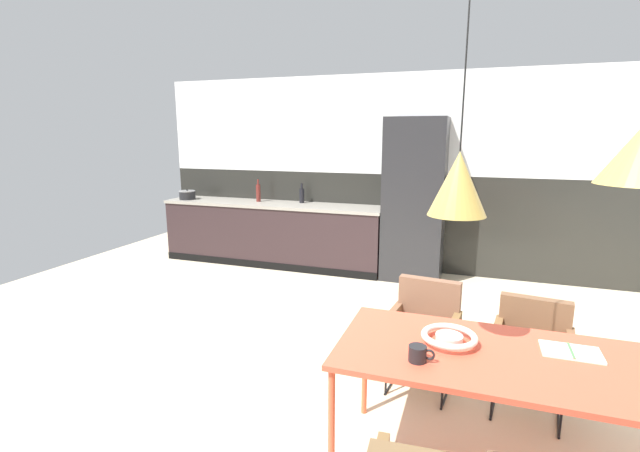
% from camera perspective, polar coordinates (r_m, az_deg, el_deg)
% --- Properties ---
extents(ground_plane, '(9.17, 9.17, 0.00)m').
position_cam_1_polar(ground_plane, '(3.65, 1.69, -18.88)').
color(ground_plane, beige).
extents(back_wall_splashback_dark, '(7.06, 0.12, 1.32)m').
position_cam_1_polar(back_wall_splashback_dark, '(6.27, 10.27, 0.49)').
color(back_wall_splashback_dark, black).
rests_on(back_wall_splashback_dark, ground).
extents(back_wall_panel_upper, '(7.06, 0.12, 1.32)m').
position_cam_1_polar(back_wall_panel_upper, '(6.16, 10.73, 12.60)').
color(back_wall_panel_upper, silver).
rests_on(back_wall_panel_upper, back_wall_splashback_dark).
extents(kitchen_counter, '(3.23, 0.63, 0.89)m').
position_cam_1_polar(kitchen_counter, '(6.49, -6.02, -0.94)').
color(kitchen_counter, '#2D2022').
rests_on(kitchen_counter, ground).
extents(refrigerator_column, '(0.75, 0.60, 2.05)m').
position_cam_1_polar(refrigerator_column, '(5.83, 11.91, 3.28)').
color(refrigerator_column, '#232326').
rests_on(refrigerator_column, ground).
extents(dining_table, '(1.91, 0.81, 0.74)m').
position_cam_1_polar(dining_table, '(2.59, 24.73, -15.96)').
color(dining_table, '#E05037').
rests_on(dining_table, ground).
extents(armchair_facing_counter, '(0.54, 0.52, 0.79)m').
position_cam_1_polar(armchair_facing_counter, '(3.46, 13.19, -11.72)').
color(armchair_facing_counter, brown).
rests_on(armchair_facing_counter, ground).
extents(armchair_near_window, '(0.54, 0.53, 0.75)m').
position_cam_1_polar(armchair_near_window, '(3.41, 25.42, -13.03)').
color(armchair_near_window, brown).
rests_on(armchair_near_window, ground).
extents(fruit_bowl, '(0.30, 0.30, 0.06)m').
position_cam_1_polar(fruit_bowl, '(2.58, 16.12, -13.42)').
color(fruit_bowl, silver).
rests_on(fruit_bowl, dining_table).
extents(open_book, '(0.29, 0.18, 0.02)m').
position_cam_1_polar(open_book, '(2.74, 29.32, -13.78)').
color(open_book, white).
rests_on(open_book, dining_table).
extents(mug_tall_blue, '(0.13, 0.09, 0.08)m').
position_cam_1_polar(mug_tall_blue, '(2.37, 12.39, -15.60)').
color(mug_tall_blue, black).
rests_on(mug_tall_blue, dining_table).
extents(cooking_pot, '(0.24, 0.24, 0.15)m').
position_cam_1_polar(cooking_pot, '(7.01, -16.54, 3.81)').
color(cooking_pot, black).
rests_on(cooking_pot, kitchen_counter).
extents(bottle_vinegar_dark, '(0.06, 0.06, 0.33)m').
position_cam_1_polar(bottle_vinegar_dark, '(6.55, -7.86, 4.24)').
color(bottle_vinegar_dark, maroon).
rests_on(bottle_vinegar_dark, kitchen_counter).
extents(bottle_wine_green, '(0.07, 0.07, 0.28)m').
position_cam_1_polar(bottle_wine_green, '(6.38, -2.33, 3.95)').
color(bottle_wine_green, black).
rests_on(bottle_wine_green, kitchen_counter).
extents(pendant_lamp_over_table_near, '(0.29, 0.29, 1.13)m').
position_cam_1_polar(pendant_lamp_over_table_near, '(2.30, 17.19, 5.17)').
color(pendant_lamp_over_table_near, black).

